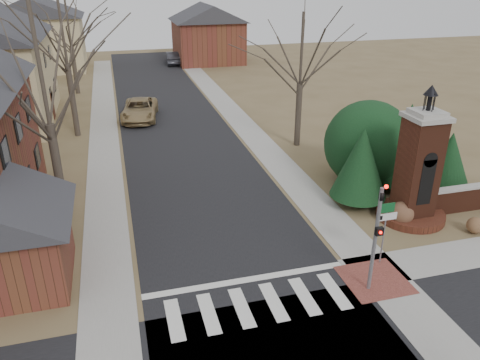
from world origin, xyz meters
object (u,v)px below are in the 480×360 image
object	(u,v)px
traffic_signal_pole	(377,229)
distant_car	(173,58)
pickup_truck	(140,110)
brick_gate_monument	(417,177)
sign_post	(386,221)

from	to	relation	value
traffic_signal_pole	distant_car	distance (m)	47.05
traffic_signal_pole	distant_car	world-z (taller)	traffic_signal_pole
pickup_truck	brick_gate_monument	bearing A→B (deg)	-50.93
traffic_signal_pole	distant_car	xyz separation A→B (m)	(-0.90, 47.01, -1.82)
sign_post	pickup_truck	bearing A→B (deg)	109.13
brick_gate_monument	sign_post	bearing A→B (deg)	-138.58
sign_post	traffic_signal_pole	bearing A→B (deg)	-132.43
traffic_signal_pole	sign_post	distance (m)	2.02
traffic_signal_pole	pickup_truck	world-z (taller)	traffic_signal_pole
sign_post	pickup_truck	distance (m)	24.23
brick_gate_monument	distant_car	distance (m)	42.97
brick_gate_monument	distant_car	size ratio (longest dim) A/B	1.40
traffic_signal_pole	brick_gate_monument	xyz separation A→B (m)	(4.70, 4.42, -0.42)
traffic_signal_pole	sign_post	world-z (taller)	traffic_signal_pole
sign_post	pickup_truck	xyz separation A→B (m)	(-7.93, 22.87, -1.17)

